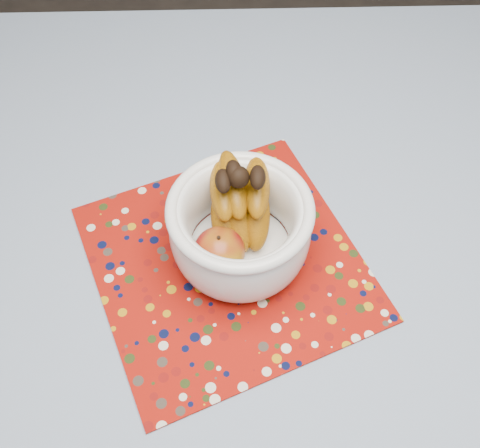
# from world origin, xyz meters

# --- Properties ---
(table) EXTENTS (1.20, 1.20, 0.75)m
(table) POSITION_xyz_m (0.00, 0.00, 0.67)
(table) COLOR brown
(table) RESTS_ON ground
(tablecloth) EXTENTS (1.32, 1.32, 0.01)m
(tablecloth) POSITION_xyz_m (0.00, 0.00, 0.76)
(tablecloth) COLOR slate
(tablecloth) RESTS_ON table
(placemat) EXTENTS (0.47, 0.47, 0.00)m
(placemat) POSITION_xyz_m (-0.09, 0.06, 0.76)
(placemat) COLOR maroon
(placemat) RESTS_ON tablecloth
(fruit_bowl) EXTENTS (0.19, 0.20, 0.16)m
(fruit_bowl) POSITION_xyz_m (-0.07, 0.08, 0.83)
(fruit_bowl) COLOR white
(fruit_bowl) RESTS_ON placemat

